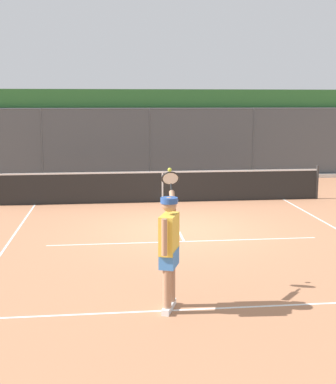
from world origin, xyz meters
name	(u,v)px	position (x,y,z in m)	size (l,w,h in m)	color
ground_plane	(178,230)	(0.00, 0.00, 0.00)	(60.00, 60.00, 0.00)	#B27551
court_line_markings	(187,245)	(0.00, 1.41, 0.00)	(7.79, 8.59, 0.01)	white
fence_backdrop	(149,134)	(0.00, -8.96, 1.75)	(19.64, 1.37, 3.54)	#474C51
tennis_net	(162,186)	(0.00, -3.62, 0.49)	(10.01, 0.09, 1.07)	#2D2D2D
tennis_player	(169,244)	(0.79, 4.88, 1.01)	(0.46, 1.42, 2.01)	silver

